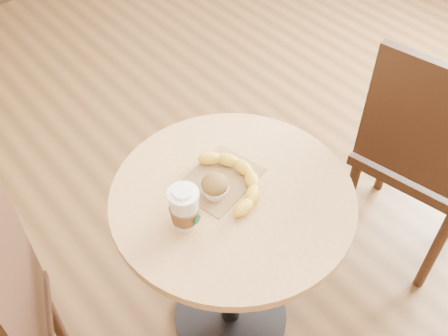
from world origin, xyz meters
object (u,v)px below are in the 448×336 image
at_px(muffin, 215,187).
at_px(coffee_cup, 184,210).
at_px(chair_right, 424,153).
at_px(banana, 233,178).
at_px(cafe_table, 232,236).

bearing_deg(muffin, coffee_cup, -167.51).
bearing_deg(chair_right, banana, 62.72).
bearing_deg(banana, chair_right, 2.18).
bearing_deg(coffee_cup, banana, -7.69).
height_order(muffin, banana, muffin).
bearing_deg(muffin, cafe_table, -35.19).
bearing_deg(cafe_table, banana, 49.90).
relative_size(cafe_table, coffee_cup, 5.26).
relative_size(muffin, banana, 0.28).
bearing_deg(coffee_cup, muffin, -4.64).
height_order(coffee_cup, banana, coffee_cup).
bearing_deg(banana, muffin, -158.40).
height_order(cafe_table, coffee_cup, coffee_cup).
relative_size(cafe_table, chair_right, 0.74).
height_order(chair_right, coffee_cup, chair_right).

